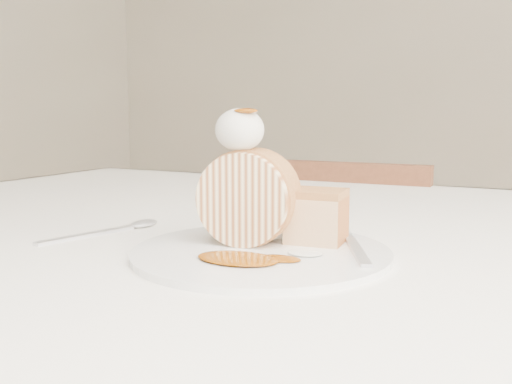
% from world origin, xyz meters
% --- Properties ---
extents(table, '(1.40, 0.90, 0.75)m').
position_xyz_m(table, '(0.00, 0.20, 0.66)').
color(table, silver).
rests_on(table, ground).
extents(chair_far, '(0.38, 0.38, 0.79)m').
position_xyz_m(chair_far, '(-0.13, 0.73, 0.45)').
color(chair_far, brown).
rests_on(chair_far, ground).
extents(plate, '(0.26, 0.26, 0.01)m').
position_xyz_m(plate, '(-0.00, 0.05, 0.75)').
color(plate, white).
rests_on(plate, table).
extents(roulade_slice, '(0.09, 0.06, 0.09)m').
position_xyz_m(roulade_slice, '(-0.03, 0.07, 0.80)').
color(roulade_slice, '#FFE7B1').
rests_on(roulade_slice, plate).
extents(cake_chunk, '(0.06, 0.05, 0.04)m').
position_xyz_m(cake_chunk, '(0.03, 0.10, 0.78)').
color(cake_chunk, '#AE6E42').
rests_on(cake_chunk, plate).
extents(whipped_cream, '(0.05, 0.05, 0.04)m').
position_xyz_m(whipped_cream, '(-0.03, 0.06, 0.87)').
color(whipped_cream, silver).
rests_on(whipped_cream, roulade_slice).
extents(caramel_drizzle, '(0.02, 0.02, 0.01)m').
position_xyz_m(caramel_drizzle, '(-0.02, 0.05, 0.89)').
color(caramel_drizzle, '#7B3905').
rests_on(caramel_drizzle, whipped_cream).
extents(caramel_pool, '(0.08, 0.05, 0.00)m').
position_xyz_m(caramel_pool, '(-0.01, 0.00, 0.76)').
color(caramel_pool, '#7B3905').
rests_on(caramel_pool, plate).
extents(fork, '(0.08, 0.14, 0.00)m').
position_xyz_m(fork, '(0.08, 0.07, 0.76)').
color(fork, silver).
rests_on(fork, plate).
extents(spoon, '(0.06, 0.14, 0.00)m').
position_xyz_m(spoon, '(-0.21, 0.04, 0.75)').
color(spoon, silver).
rests_on(spoon, table).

